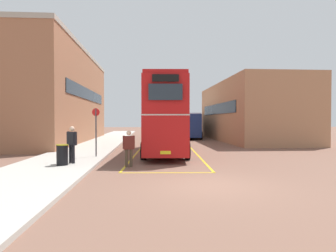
{
  "coord_description": "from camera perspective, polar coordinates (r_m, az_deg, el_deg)",
  "views": [
    {
      "loc": [
        -2.04,
        -9.66,
        2.22
      ],
      "look_at": [
        -0.62,
        10.74,
        1.8
      ],
      "focal_mm": 30.83,
      "sensor_mm": 36.0,
      "label": 1
    }
  ],
  "objects": [
    {
      "name": "ground_plane",
      "position": [
        24.24,
        0.87,
        -4.08
      ],
      "size": [
        135.6,
        135.6,
        0.0
      ],
      "primitive_type": "plane",
      "color": "brown"
    },
    {
      "name": "sidewalk_left",
      "position": [
        26.92,
        -13.52,
        -3.44
      ],
      "size": [
        4.0,
        57.6,
        0.14
      ],
      "primitive_type": "cube",
      "color": "#B2ADA3",
      "rests_on": "ground"
    },
    {
      "name": "brick_building_left",
      "position": [
        31.24,
        -21.07,
        5.4
      ],
      "size": [
        6.28,
        21.36,
        9.12
      ],
      "color": "#9E6647",
      "rests_on": "ground"
    },
    {
      "name": "depot_building_right",
      "position": [
        32.93,
        15.68,
        2.68
      ],
      "size": [
        7.12,
        17.92,
        6.22
      ],
      "color": "#AD7A56",
      "rests_on": "ground"
    },
    {
      "name": "double_decker_bus",
      "position": [
        19.25,
        -0.54,
        2.04
      ],
      "size": [
        3.16,
        10.44,
        4.75
      ],
      "color": "black",
      "rests_on": "ground"
    },
    {
      "name": "single_deck_bus",
      "position": [
        35.73,
        4.35,
        0.24
      ],
      "size": [
        3.52,
        9.06,
        3.02
      ],
      "color": "black",
      "rests_on": "ground"
    },
    {
      "name": "pedestrian_boarding",
      "position": [
        13.75,
        -7.76,
        -3.91
      ],
      "size": [
        0.56,
        0.35,
        1.73
      ],
      "color": "#473828",
      "rests_on": "ground"
    },
    {
      "name": "pedestrian_waiting_near",
      "position": [
        14.66,
        -18.48,
        -2.95
      ],
      "size": [
        0.53,
        0.49,
        1.78
      ],
      "color": "black",
      "rests_on": "sidewalk_left"
    },
    {
      "name": "litter_bin",
      "position": [
        14.23,
        -20.18,
        -5.36
      ],
      "size": [
        0.55,
        0.55,
        0.96
      ],
      "color": "black",
      "rests_on": "sidewalk_left"
    },
    {
      "name": "bus_stop_sign",
      "position": [
        17.0,
        -14.05,
        -0.3
      ],
      "size": [
        0.44,
        0.09,
        2.76
      ],
      "color": "#4C4C51",
      "rests_on": "sidewalk_left"
    },
    {
      "name": "bay_marking_yellow",
      "position": [
        17.49,
        -0.33,
        -6.11
      ],
      "size": [
        4.81,
        12.55,
        0.01
      ],
      "color": "gold",
      "rests_on": "ground"
    }
  ]
}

